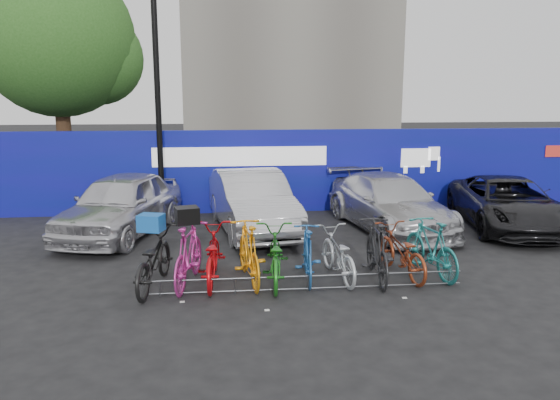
{
  "coord_description": "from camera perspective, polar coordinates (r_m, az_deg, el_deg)",
  "views": [
    {
      "loc": [
        -1.42,
        -9.72,
        3.51
      ],
      "look_at": [
        -0.25,
        2.0,
        1.14
      ],
      "focal_mm": 35.0,
      "sensor_mm": 36.0,
      "label": 1
    }
  ],
  "objects": [
    {
      "name": "ground",
      "position": [
        10.43,
        2.47,
        -8.31
      ],
      "size": [
        100.0,
        100.0,
        0.0
      ],
      "primitive_type": "plane",
      "color": "black",
      "rests_on": "ground"
    },
    {
      "name": "hoarding",
      "position": [
        15.95,
        -0.53,
        3.06
      ],
      "size": [
        22.0,
        0.18,
        2.4
      ],
      "color": "navy",
      "rests_on": "ground"
    },
    {
      "name": "tree",
      "position": [
        20.54,
        -21.59,
        14.96
      ],
      "size": [
        5.4,
        5.2,
        7.8
      ],
      "color": "#382314",
      "rests_on": "ground"
    },
    {
      "name": "lamppost",
      "position": [
        15.22,
        -12.65,
        10.21
      ],
      "size": [
        0.25,
        0.5,
        6.11
      ],
      "color": "black",
      "rests_on": "ground"
    },
    {
      "name": "bike_rack",
      "position": [
        9.81,
        2.98,
        -8.59
      ],
      "size": [
        5.6,
        0.03,
        0.3
      ],
      "color": "#595B60",
      "rests_on": "ground"
    },
    {
      "name": "car_0",
      "position": [
        13.94,
        -16.32,
        -0.43
      ],
      "size": [
        2.96,
        4.84,
        1.54
      ],
      "primitive_type": "imported",
      "rotation": [
        0.0,
        0.0,
        -0.27
      ],
      "color": "silver",
      "rests_on": "ground"
    },
    {
      "name": "car_1",
      "position": [
        13.74,
        -2.94,
        -0.2
      ],
      "size": [
        2.31,
        4.79,
        1.51
      ],
      "primitive_type": "imported",
      "rotation": [
        0.0,
        0.0,
        0.16
      ],
      "color": "#B0B1B5",
      "rests_on": "ground"
    },
    {
      "name": "car_2",
      "position": [
        14.23,
        11.37,
        -0.29
      ],
      "size": [
        2.75,
        5.01,
        1.38
      ],
      "primitive_type": "imported",
      "rotation": [
        0.0,
        0.0,
        0.18
      ],
      "color": "#BCBCC1",
      "rests_on": "ground"
    },
    {
      "name": "car_3",
      "position": [
        15.26,
        22.71,
        -0.32
      ],
      "size": [
        2.89,
        4.97,
        1.3
      ],
      "primitive_type": "imported",
      "rotation": [
        0.0,
        0.0,
        -0.16
      ],
      "color": "black",
      "rests_on": "ground"
    },
    {
      "name": "bike_0",
      "position": [
        10.09,
        -13.14,
        -6.1
      ],
      "size": [
        1.01,
        2.11,
        1.07
      ],
      "primitive_type": "imported",
      "rotation": [
        0.0,
        0.0,
        2.99
      ],
      "color": "black",
      "rests_on": "ground"
    },
    {
      "name": "bike_1",
      "position": [
        10.09,
        -9.55,
        -5.64
      ],
      "size": [
        0.89,
        2.01,
        1.17
      ],
      "primitive_type": "imported",
      "rotation": [
        0.0,
        0.0,
        2.96
      ],
      "color": "#C22C90",
      "rests_on": "ground"
    },
    {
      "name": "bike_2",
      "position": [
        10.19,
        -7.18,
        -5.75
      ],
      "size": [
        0.78,
        2.03,
        1.05
      ],
      "primitive_type": "imported",
      "rotation": [
        0.0,
        0.0,
        3.1
      ],
      "color": "red",
      "rests_on": "ground"
    },
    {
      "name": "bike_3",
      "position": [
        10.11,
        -3.26,
        -5.5
      ],
      "size": [
        0.8,
        1.99,
        1.16
      ],
      "primitive_type": "imported",
      "rotation": [
        0.0,
        0.0,
        3.28
      ],
      "color": "orange",
      "rests_on": "ground"
    },
    {
      "name": "bike_4",
      "position": [
        10.09,
        -0.58,
        -5.9
      ],
      "size": [
        0.83,
        2.01,
        1.03
      ],
      "primitive_type": "imported",
      "rotation": [
        0.0,
        0.0,
        3.07
      ],
      "color": "#1C721B",
      "rests_on": "ground"
    },
    {
      "name": "bike_5",
      "position": [
        10.25,
        2.9,
        -5.62
      ],
      "size": [
        0.62,
        1.76,
        1.04
      ],
      "primitive_type": "imported",
      "rotation": [
        0.0,
        0.0,
        3.06
      ],
      "color": "#2461AC",
      "rests_on": "ground"
    },
    {
      "name": "bike_6",
      "position": [
        10.39,
        6.05,
        -5.66
      ],
      "size": [
        0.86,
        1.89,
        0.96
      ],
      "primitive_type": "imported",
      "rotation": [
        0.0,
        0.0,
        3.27
      ],
      "color": "#B2B7BB",
      "rests_on": "ground"
    },
    {
      "name": "bike_7",
      "position": [
        10.37,
        10.1,
        -5.21
      ],
      "size": [
        0.7,
        1.98,
        1.16
      ],
      "primitive_type": "imported",
      "rotation": [
        0.0,
        0.0,
        3.06
      ],
      "color": "black",
      "rests_on": "ground"
    },
    {
      "name": "bike_8",
      "position": [
        10.72,
        12.5,
        -5.3
      ],
      "size": [
        0.97,
        1.94,
        0.97
      ],
      "primitive_type": "imported",
      "rotation": [
        0.0,
        0.0,
        3.32
      ],
      "color": "maroon",
      "rests_on": "ground"
    },
    {
      "name": "bike_9",
      "position": [
        10.89,
        15.49,
        -4.8
      ],
      "size": [
        0.87,
        1.92,
        1.11
      ],
      "primitive_type": "imported",
      "rotation": [
        0.0,
        0.0,
        3.34
      ],
      "color": "#1E7776",
      "rests_on": "ground"
    },
    {
      "name": "cargo_crate",
      "position": [
        9.91,
        -13.32,
        -2.33
      ],
      "size": [
        0.5,
        0.43,
        0.3
      ],
      "primitive_type": "cube",
      "rotation": [
        0.0,
        0.0,
        -0.3
      ],
      "color": "#1557B2",
      "rests_on": "bike_0"
    },
    {
      "name": "cargo_topcase",
      "position": [
        9.91,
        -9.69,
        -1.58
      ],
      "size": [
        0.48,
        0.45,
        0.3
      ],
      "primitive_type": "cube",
      "rotation": [
        0.0,
        0.0,
        0.25
      ],
      "color": "black",
      "rests_on": "bike_1"
    }
  ]
}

